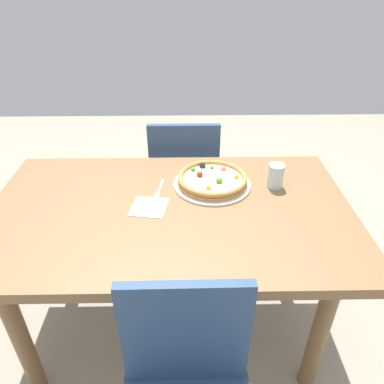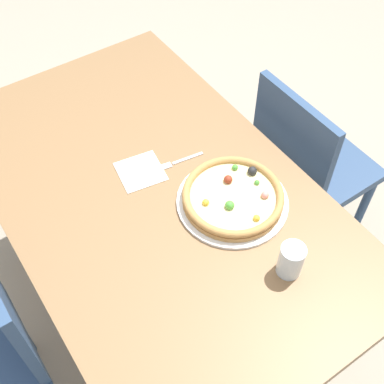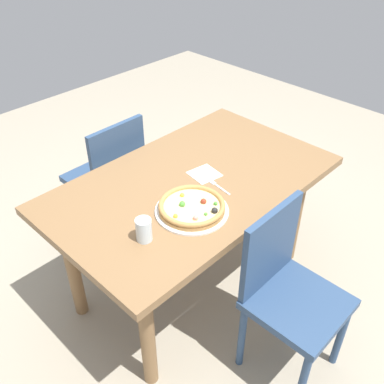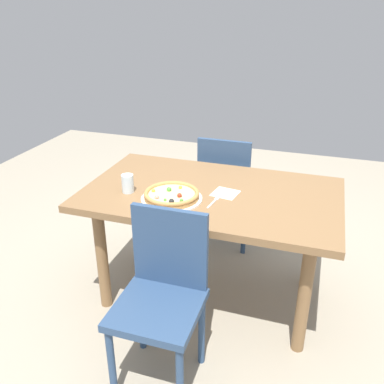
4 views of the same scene
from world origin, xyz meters
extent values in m
plane|color=#9E937F|center=(0.00, 0.00, 0.00)|extent=(6.00, 6.00, 0.00)
cube|color=olive|center=(0.00, 0.00, 0.73)|extent=(1.48, 0.89, 0.04)
cylinder|color=olive|center=(-0.60, -0.30, 0.35)|extent=(0.07, 0.07, 0.71)
cylinder|color=olive|center=(0.60, -0.30, 0.35)|extent=(0.07, 0.07, 0.71)
cylinder|color=olive|center=(-0.60, 0.30, 0.35)|extent=(0.07, 0.07, 0.71)
cylinder|color=olive|center=(0.60, 0.30, 0.35)|extent=(0.07, 0.07, 0.71)
cylinder|color=navy|center=(0.11, -0.89, 0.21)|extent=(0.04, 0.04, 0.43)
cylinder|color=navy|center=(-0.23, -0.89, 0.21)|extent=(0.04, 0.04, 0.43)
cylinder|color=navy|center=(0.11, -0.55, 0.21)|extent=(0.04, 0.04, 0.43)
cylinder|color=navy|center=(-0.23, -0.55, 0.21)|extent=(0.04, 0.04, 0.43)
cube|color=navy|center=(-0.06, -0.72, 0.45)|extent=(0.40, 0.40, 0.04)
cube|color=navy|center=(-0.06, -0.54, 0.68)|extent=(0.38, 0.03, 0.42)
cylinder|color=navy|center=(-0.23, 0.89, 0.21)|extent=(0.04, 0.04, 0.43)
cylinder|color=navy|center=(0.11, 0.90, 0.21)|extent=(0.04, 0.04, 0.43)
cylinder|color=navy|center=(-0.23, 0.55, 0.21)|extent=(0.04, 0.04, 0.43)
cylinder|color=navy|center=(0.11, 0.56, 0.21)|extent=(0.04, 0.04, 0.43)
cube|color=navy|center=(-0.06, 0.72, 0.45)|extent=(0.40, 0.40, 0.04)
cube|color=navy|center=(-0.06, 0.54, 0.68)|extent=(0.38, 0.03, 0.42)
cylinder|color=white|center=(-0.18, -0.18, 0.76)|extent=(0.34, 0.34, 0.01)
cylinder|color=#B78447|center=(-0.18, -0.18, 0.77)|extent=(0.31, 0.31, 0.02)
cylinder|color=beige|center=(-0.18, -0.18, 0.78)|extent=(0.27, 0.27, 0.01)
torus|color=#B78447|center=(-0.18, -0.18, 0.79)|extent=(0.31, 0.31, 0.02)
sphere|color=gold|center=(-0.16, -0.09, 0.79)|extent=(0.02, 0.02, 0.02)
sphere|color=#E58C7F|center=(-0.24, -0.25, 0.79)|extent=(0.02, 0.02, 0.02)
sphere|color=#4C9E38|center=(-0.19, -0.27, 0.79)|extent=(0.02, 0.02, 0.02)
sphere|color=#4C9E38|center=(-0.10, -0.25, 0.79)|extent=(0.02, 0.02, 0.02)
sphere|color=gold|center=(-0.29, -0.18, 0.79)|extent=(0.02, 0.02, 0.02)
sphere|color=#4C9E38|center=(-0.21, -0.14, 0.79)|extent=(0.03, 0.03, 0.03)
sphere|color=maroon|center=(-0.13, -0.20, 0.79)|extent=(0.03, 0.03, 0.03)
sphere|color=#262626|center=(-0.14, -0.28, 0.79)|extent=(0.03, 0.03, 0.03)
cube|color=silver|center=(0.05, -0.16, 0.75)|extent=(0.03, 0.11, 0.00)
cube|color=silver|center=(0.06, -0.08, 0.75)|extent=(0.03, 0.05, 0.00)
cylinder|color=silver|center=(-0.46, -0.16, 0.80)|extent=(0.07, 0.07, 0.11)
cube|color=white|center=(0.09, -0.01, 0.75)|extent=(0.16, 0.16, 0.00)
camera|label=1|loc=(-0.07, 1.20, 1.60)|focal=33.85mm
camera|label=2|loc=(-0.89, 0.46, 1.98)|focal=47.02mm
camera|label=3|loc=(-1.31, -1.28, 2.03)|focal=40.92mm
camera|label=4|loc=(0.58, -2.13, 1.77)|focal=38.86mm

